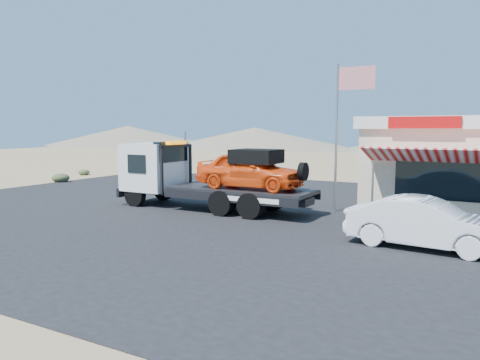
{
  "coord_description": "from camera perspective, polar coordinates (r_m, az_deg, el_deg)",
  "views": [
    {
      "loc": [
        10.56,
        -14.16,
        3.47
      ],
      "look_at": [
        2.03,
        1.2,
        1.5
      ],
      "focal_mm": 35.0,
      "sensor_mm": 36.0,
      "label": 1
    }
  ],
  "objects": [
    {
      "name": "white_sedan",
      "position": [
        14.45,
        21.71,
        -4.92
      ],
      "size": [
        4.54,
        1.94,
        1.45
      ],
      "primitive_type": "imported",
      "rotation": [
        0.0,
        0.0,
        1.48
      ],
      "color": "silver",
      "rests_on": "asphalt_lot"
    },
    {
      "name": "ground",
      "position": [
        18.0,
        -7.54,
        -4.77
      ],
      "size": [
        120.0,
        120.0,
        0.0
      ],
      "primitive_type": "plane",
      "color": "#9E815A",
      "rests_on": "ground"
    },
    {
      "name": "flagpole",
      "position": [
        19.49,
        12.37,
        7.12
      ],
      "size": [
        1.55,
        0.1,
        6.0
      ],
      "color": "#99999E",
      "rests_on": "asphalt_lot"
    },
    {
      "name": "distant_hills",
      "position": [
        72.24,
        12.74,
        4.99
      ],
      "size": [
        126.0,
        48.0,
        4.2
      ],
      "color": "#726B59",
      "rests_on": "ground"
    },
    {
      "name": "desert_scrub",
      "position": [
        34.73,
        -11.69,
        1.01
      ],
      "size": [
        24.15,
        33.68,
        0.67
      ],
      "color": "#384625",
      "rests_on": "ground"
    },
    {
      "name": "asphalt_lot",
      "position": [
        19.48,
        2.51,
        -3.84
      ],
      "size": [
        32.0,
        24.0,
        0.02
      ],
      "primitive_type": "cube",
      "color": "black",
      "rests_on": "ground"
    },
    {
      "name": "tow_truck",
      "position": [
        19.85,
        -3.89,
        0.82
      ],
      "size": [
        8.58,
        2.55,
        2.87
      ],
      "color": "black",
      "rests_on": "asphalt_lot"
    }
  ]
}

